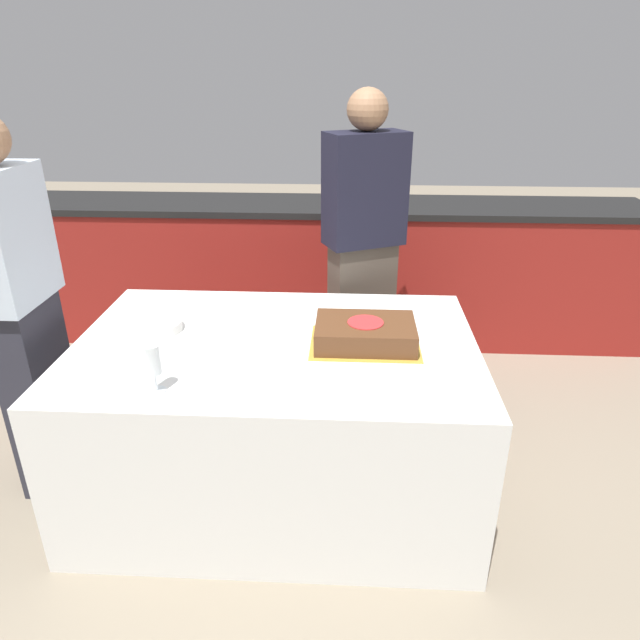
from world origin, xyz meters
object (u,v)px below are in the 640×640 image
(plate_stack, at_px, (156,325))
(person_seated_left, at_px, (22,312))
(person_cutting_cake, at_px, (363,254))
(wine_glass, at_px, (153,361))
(cake, at_px, (365,333))

(plate_stack, distance_m, person_seated_left, 0.52)
(person_cutting_cake, bearing_deg, wine_glass, 32.97)
(plate_stack, distance_m, wine_glass, 0.52)
(cake, height_order, wine_glass, wine_glass)
(person_cutting_cake, bearing_deg, cake, 64.72)
(plate_stack, relative_size, wine_glass, 1.26)
(cake, xyz_separation_m, person_cutting_cake, (-0.00, 0.75, 0.08))
(cake, distance_m, person_cutting_cake, 0.76)
(wine_glass, distance_m, person_cutting_cake, 1.36)
(plate_stack, relative_size, person_cutting_cake, 0.13)
(plate_stack, distance_m, person_cutting_cake, 1.11)
(person_cutting_cake, bearing_deg, person_seated_left, 3.44)
(person_cutting_cake, distance_m, person_seated_left, 1.58)
(plate_stack, relative_size, person_seated_left, 0.14)
(person_cutting_cake, xyz_separation_m, person_seated_left, (-1.38, -0.76, -0.03))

